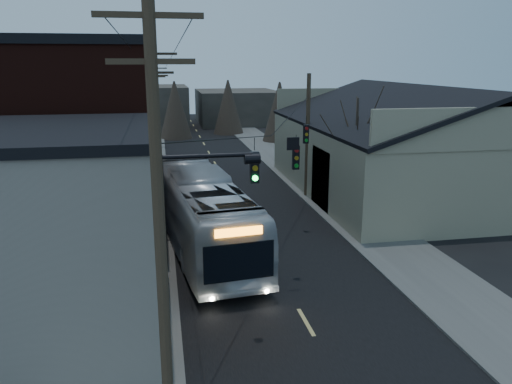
{
  "coord_description": "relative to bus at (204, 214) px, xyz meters",
  "views": [
    {
      "loc": [
        -4.87,
        -7.75,
        9.18
      ],
      "look_at": [
        -0.4,
        15.59,
        3.0
      ],
      "focal_mm": 35.0,
      "sensor_mm": 36.0,
      "label": 1
    }
  ],
  "objects": [
    {
      "name": "sidewalk_right",
      "position": [
        9.45,
        13.91,
        -1.82
      ],
      "size": [
        4.0,
        110.0,
        0.12
      ],
      "primitive_type": "cube",
      "color": "#474744",
      "rests_on": "ground"
    },
    {
      "name": "building_left_far",
      "position": [
        -6.55,
        19.91,
        1.62
      ],
      "size": [
        9.0,
        14.0,
        7.0
      ],
      "primitive_type": "cube",
      "color": "#312D27",
      "rests_on": "ground"
    },
    {
      "name": "parked_car",
      "position": [
        -1.35,
        12.45,
        -1.09
      ],
      "size": [
        1.69,
        4.82,
        1.59
      ],
      "primitive_type": "imported",
      "rotation": [
        0.0,
        0.0,
        -0.0
      ],
      "color": "#ABAEB3",
      "rests_on": "ground"
    },
    {
      "name": "building_far_left",
      "position": [
        -3.05,
        48.91,
        1.12
      ],
      "size": [
        10.0,
        12.0,
        6.0
      ],
      "primitive_type": "cube",
      "color": "#312D27",
      "rests_on": "ground"
    },
    {
      "name": "building_brick",
      "position": [
        -7.05,
        3.91,
        3.12
      ],
      "size": [
        10.0,
        12.0,
        10.0
      ],
      "primitive_type": "cube",
      "color": "black",
      "rests_on": "ground"
    },
    {
      "name": "building_far_right",
      "position": [
        9.95,
        53.91,
        0.62
      ],
      "size": [
        12.0,
        14.0,
        5.0
      ],
      "primitive_type": "cube",
      "color": "#312D27",
      "rests_on": "ground"
    },
    {
      "name": "building_clapboard",
      "position": [
        -6.05,
        -7.09,
        1.62
      ],
      "size": [
        8.0,
        8.0,
        7.0
      ],
      "primitive_type": "cube",
      "color": "slate",
      "rests_on": "ground"
    },
    {
      "name": "bare_tree",
      "position": [
        9.45,
        3.91,
        1.72
      ],
      "size": [
        0.4,
        0.4,
        7.2
      ],
      "primitive_type": "cone",
      "color": "black",
      "rests_on": "ground"
    },
    {
      "name": "sidewalk_left",
      "position": [
        -3.55,
        13.91,
        -1.82
      ],
      "size": [
        4.0,
        110.0,
        0.12
      ],
      "primitive_type": "cube",
      "color": "#474744",
      "rests_on": "ground"
    },
    {
      "name": "road_surface",
      "position": [
        2.95,
        13.91,
        -1.87
      ],
      "size": [
        9.0,
        110.0,
        0.02
      ],
      "primitive_type": "cube",
      "color": "black",
      "rests_on": "ground"
    },
    {
      "name": "bus",
      "position": [
        0.0,
        0.0,
        0.0
      ],
      "size": [
        4.61,
        13.76,
        3.76
      ],
      "primitive_type": "imported",
      "rotation": [
        0.0,
        0.0,
        3.25
      ],
      "color": "#ACB2B8",
      "rests_on": "ground"
    },
    {
      "name": "warehouse",
      "position": [
        15.95,
        8.91,
        0.82
      ],
      "size": [
        16.16,
        20.6,
        7.73
      ],
      "color": "gray",
      "rests_on": "ground"
    },
    {
      "name": "utility_lines",
      "position": [
        -0.17,
        8.05,
        3.08
      ],
      "size": [
        11.24,
        45.28,
        10.5
      ],
      "color": "#382B1E",
      "rests_on": "ground"
    }
  ]
}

